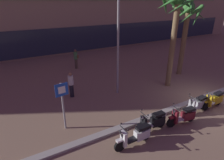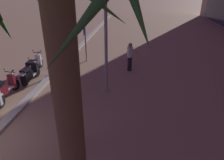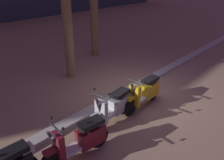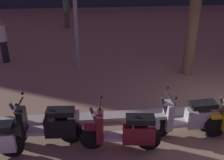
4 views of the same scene
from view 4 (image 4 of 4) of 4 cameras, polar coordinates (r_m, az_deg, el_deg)
The scene contains 5 objects.
scooter_black_mid_centre at distance 6.08m, azimuth -13.33°, elevation -9.42°, with size 1.74×0.56×1.17m.
scooter_maroon_mid_rear at distance 5.77m, azimuth 3.11°, elevation -10.94°, with size 1.74×0.58×1.17m.
scooter_silver_lead_nearest at distance 6.47m, azimuth 16.44°, elevation -7.65°, with size 1.73×0.56×1.17m.
pedestrian_strolling_near_curb at distance 11.01m, azimuth -22.36°, elevation 7.93°, with size 0.34×0.34×1.69m.
pedestrian_by_palm_tree at distance 15.47m, azimuth -9.77°, elevation 14.32°, with size 0.45×0.39×1.77m.
Camera 4 is at (-4.05, -5.51, 3.88)m, focal length 42.69 mm.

